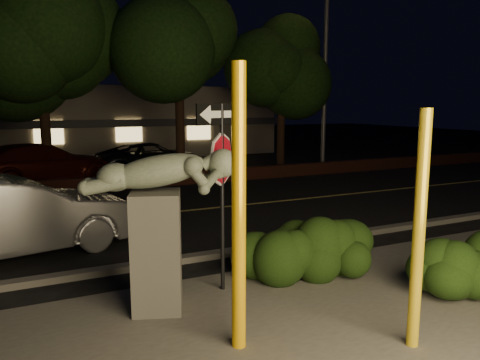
# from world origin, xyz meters

# --- Properties ---
(ground) EXTENTS (90.00, 90.00, 0.00)m
(ground) POSITION_xyz_m (0.00, 10.00, 0.00)
(ground) COLOR black
(ground) RESTS_ON ground
(patio) EXTENTS (14.00, 6.00, 0.02)m
(patio) POSITION_xyz_m (0.00, -1.00, 0.01)
(patio) COLOR #4C4944
(patio) RESTS_ON ground
(road) EXTENTS (80.00, 8.00, 0.01)m
(road) POSITION_xyz_m (0.00, 7.00, 0.01)
(road) COLOR black
(road) RESTS_ON ground
(lane_marking) EXTENTS (80.00, 0.12, 0.00)m
(lane_marking) POSITION_xyz_m (0.00, 7.00, 0.02)
(lane_marking) COLOR tan
(lane_marking) RESTS_ON road
(curb) EXTENTS (80.00, 0.25, 0.12)m
(curb) POSITION_xyz_m (0.00, 2.90, 0.06)
(curb) COLOR #4C4944
(curb) RESTS_ON ground
(brick_wall) EXTENTS (40.00, 0.35, 0.50)m
(brick_wall) POSITION_xyz_m (0.00, 11.30, 0.25)
(brick_wall) COLOR #482117
(brick_wall) RESTS_ON ground
(parking_lot) EXTENTS (40.00, 12.00, 0.01)m
(parking_lot) POSITION_xyz_m (0.00, 17.00, 0.01)
(parking_lot) COLOR black
(parking_lot) RESTS_ON ground
(building) EXTENTS (22.00, 10.20, 4.00)m
(building) POSITION_xyz_m (0.00, 24.99, 2.00)
(building) COLOR #6D6357
(building) RESTS_ON ground
(tree_far_b) EXTENTS (5.20, 5.20, 8.41)m
(tree_far_b) POSITION_xyz_m (-2.50, 13.20, 6.05)
(tree_far_b) COLOR black
(tree_far_b) RESTS_ON ground
(tree_far_c) EXTENTS (4.80, 4.80, 7.84)m
(tree_far_c) POSITION_xyz_m (2.50, 12.80, 5.66)
(tree_far_c) COLOR black
(tree_far_c) RESTS_ON ground
(tree_far_d) EXTENTS (4.40, 4.40, 7.42)m
(tree_far_d) POSITION_xyz_m (7.50, 13.30, 5.42)
(tree_far_d) COLOR black
(tree_far_d) RESTS_ON ground
(yellow_pole_left) EXTENTS (0.17, 0.17, 3.47)m
(yellow_pole_left) POSITION_xyz_m (-1.18, -0.41, 1.73)
(yellow_pole_left) COLOR #FFB80A
(yellow_pole_left) RESTS_ON ground
(yellow_pole_right) EXTENTS (0.15, 0.15, 2.94)m
(yellow_pole_right) POSITION_xyz_m (0.77, -1.33, 1.47)
(yellow_pole_right) COLOR gold
(yellow_pole_right) RESTS_ON ground
(signpost) EXTENTS (0.96, 0.39, 3.00)m
(signpost) POSITION_xyz_m (-0.64, 1.33, 2.13)
(signpost) COLOR black
(signpost) RESTS_ON ground
(sculpture) EXTENTS (2.18, 1.25, 2.36)m
(sculpture) POSITION_xyz_m (-1.75, 1.05, 1.46)
(sculpture) COLOR #4C4944
(sculpture) RESTS_ON ground
(hedge_center) EXTENTS (2.34, 1.76, 1.10)m
(hedge_center) POSITION_xyz_m (0.75, 1.49, 0.55)
(hedge_center) COLOR black
(hedge_center) RESTS_ON ground
(hedge_right) EXTENTS (1.94, 1.27, 1.18)m
(hedge_right) POSITION_xyz_m (1.17, 0.92, 0.59)
(hedge_right) COLOR black
(hedge_right) RESTS_ON ground
(hedge_far_right) EXTENTS (1.59, 1.11, 1.03)m
(hedge_far_right) POSITION_xyz_m (2.73, -0.40, 0.52)
(hedge_far_right) COLOR black
(hedge_far_right) RESTS_ON ground
(streetlight) EXTENTS (1.44, 0.79, 10.18)m
(streetlight) POSITION_xyz_m (9.21, 12.58, 6.06)
(streetlight) COLOR #504F54
(streetlight) RESTS_ON ground
(silver_sedan) EXTENTS (5.11, 2.62, 1.60)m
(silver_sedan) POSITION_xyz_m (-3.70, 4.73, 0.80)
(silver_sedan) COLOR #B1B0B5
(silver_sedan) RESTS_ON ground
(parked_car_darkred) EXTENTS (5.81, 3.92, 1.56)m
(parked_car_darkred) POSITION_xyz_m (-2.68, 13.58, 0.78)
(parked_car_darkred) COLOR #47110B
(parked_car_darkred) RESTS_ON ground
(parked_car_dark) EXTENTS (4.88, 2.39, 1.33)m
(parked_car_dark) POSITION_xyz_m (1.85, 14.71, 0.67)
(parked_car_dark) COLOR black
(parked_car_dark) RESTS_ON ground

